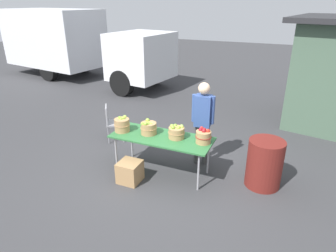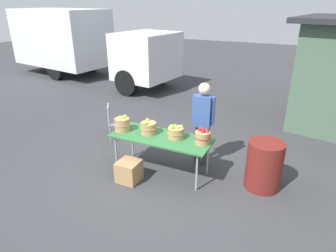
{
  "view_description": "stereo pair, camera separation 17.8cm",
  "coord_description": "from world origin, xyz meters",
  "px_view_note": "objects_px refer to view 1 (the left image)",
  "views": [
    {
      "loc": [
        2.08,
        -4.53,
        3.09
      ],
      "look_at": [
        0.0,
        0.3,
        0.85
      ],
      "focal_mm": 31.66,
      "sensor_mm": 36.0,
      "label": 1
    },
    {
      "loc": [
        2.25,
        -4.45,
        3.09
      ],
      "look_at": [
        0.0,
        0.3,
        0.85
      ],
      "focal_mm": 31.66,
      "sensor_mm": 36.0,
      "label": 2
    }
  ],
  "objects_px": {
    "apple_basket_green_1": "(149,128)",
    "vendor_adult": "(203,118)",
    "market_table": "(162,139)",
    "apple_basket_red_0": "(204,136)",
    "apple_basket_green_2": "(176,132)",
    "apple_basket_green_0": "(122,125)",
    "produce_crate": "(130,172)",
    "trash_barrel": "(264,163)",
    "box_truck": "(72,42)",
    "folding_chair": "(112,120)"
  },
  "relations": [
    {
      "from": "apple_basket_red_0",
      "to": "folding_chair",
      "type": "distance_m",
      "value": 2.58
    },
    {
      "from": "apple_basket_red_0",
      "to": "apple_basket_green_2",
      "type": "bearing_deg",
      "value": -179.39
    },
    {
      "from": "apple_basket_green_1",
      "to": "trash_barrel",
      "type": "bearing_deg",
      "value": 7.68
    },
    {
      "from": "market_table",
      "to": "apple_basket_green_1",
      "type": "bearing_deg",
      "value": 174.73
    },
    {
      "from": "apple_basket_green_1",
      "to": "apple_basket_red_0",
      "type": "height_order",
      "value": "apple_basket_green_1"
    },
    {
      "from": "apple_basket_green_1",
      "to": "market_table",
      "type": "bearing_deg",
      "value": -5.27
    },
    {
      "from": "apple_basket_green_2",
      "to": "produce_crate",
      "type": "relative_size",
      "value": 0.79
    },
    {
      "from": "box_truck",
      "to": "trash_barrel",
      "type": "height_order",
      "value": "box_truck"
    },
    {
      "from": "apple_basket_red_0",
      "to": "box_truck",
      "type": "xyz_separation_m",
      "value": [
        -7.36,
        5.41,
        0.61
      ]
    },
    {
      "from": "apple_basket_green_0",
      "to": "apple_basket_green_1",
      "type": "xyz_separation_m",
      "value": [
        0.53,
        0.09,
        -0.01
      ]
    },
    {
      "from": "market_table",
      "to": "trash_barrel",
      "type": "bearing_deg",
      "value": 9.62
    },
    {
      "from": "apple_basket_green_0",
      "to": "produce_crate",
      "type": "height_order",
      "value": "apple_basket_green_0"
    },
    {
      "from": "apple_basket_red_0",
      "to": "trash_barrel",
      "type": "height_order",
      "value": "apple_basket_red_0"
    },
    {
      "from": "apple_basket_green_1",
      "to": "trash_barrel",
      "type": "xyz_separation_m",
      "value": [
        2.13,
        0.29,
        -0.43
      ]
    },
    {
      "from": "apple_basket_red_0",
      "to": "vendor_adult",
      "type": "distance_m",
      "value": 0.61
    },
    {
      "from": "box_truck",
      "to": "trash_barrel",
      "type": "distance_m",
      "value": 9.94
    },
    {
      "from": "apple_basket_red_0",
      "to": "folding_chair",
      "type": "height_order",
      "value": "apple_basket_red_0"
    },
    {
      "from": "vendor_adult",
      "to": "box_truck",
      "type": "distance_m",
      "value": 8.67
    },
    {
      "from": "market_table",
      "to": "folding_chair",
      "type": "distance_m",
      "value": 1.86
    },
    {
      "from": "market_table",
      "to": "apple_basket_red_0",
      "type": "height_order",
      "value": "apple_basket_red_0"
    },
    {
      "from": "apple_basket_green_0",
      "to": "trash_barrel",
      "type": "height_order",
      "value": "apple_basket_green_0"
    },
    {
      "from": "apple_basket_red_0",
      "to": "market_table",
      "type": "bearing_deg",
      "value": -174.77
    },
    {
      "from": "market_table",
      "to": "produce_crate",
      "type": "height_order",
      "value": "market_table"
    },
    {
      "from": "apple_basket_green_2",
      "to": "box_truck",
      "type": "xyz_separation_m",
      "value": [
        -6.85,
        5.42,
        0.62
      ]
    },
    {
      "from": "market_table",
      "to": "apple_basket_green_2",
      "type": "xyz_separation_m",
      "value": [
        0.27,
        0.07,
        0.16
      ]
    },
    {
      "from": "market_table",
      "to": "produce_crate",
      "type": "xyz_separation_m",
      "value": [
        -0.4,
        -0.53,
        -0.51
      ]
    },
    {
      "from": "apple_basket_green_1",
      "to": "vendor_adult",
      "type": "distance_m",
      "value": 1.07
    },
    {
      "from": "trash_barrel",
      "to": "apple_basket_green_2",
      "type": "bearing_deg",
      "value": -171.11
    },
    {
      "from": "apple_basket_green_0",
      "to": "apple_basket_green_2",
      "type": "relative_size",
      "value": 0.99
    },
    {
      "from": "folding_chair",
      "to": "trash_barrel",
      "type": "bearing_deg",
      "value": -132.07
    },
    {
      "from": "folding_chair",
      "to": "apple_basket_red_0",
      "type": "bearing_deg",
      "value": -140.93
    },
    {
      "from": "apple_basket_green_0",
      "to": "produce_crate",
      "type": "distance_m",
      "value": 0.92
    },
    {
      "from": "apple_basket_green_0",
      "to": "apple_basket_red_0",
      "type": "relative_size",
      "value": 1.07
    },
    {
      "from": "apple_basket_green_0",
      "to": "apple_basket_red_0",
      "type": "height_order",
      "value": "apple_basket_green_0"
    },
    {
      "from": "folding_chair",
      "to": "produce_crate",
      "type": "height_order",
      "value": "folding_chair"
    },
    {
      "from": "apple_basket_red_0",
      "to": "vendor_adult",
      "type": "xyz_separation_m",
      "value": [
        -0.19,
        0.56,
        0.12
      ]
    },
    {
      "from": "apple_basket_green_1",
      "to": "vendor_adult",
      "type": "height_order",
      "value": "vendor_adult"
    },
    {
      "from": "apple_basket_green_0",
      "to": "vendor_adult",
      "type": "distance_m",
      "value": 1.56
    },
    {
      "from": "market_table",
      "to": "apple_basket_green_1",
      "type": "distance_m",
      "value": 0.33
    },
    {
      "from": "apple_basket_green_2",
      "to": "vendor_adult",
      "type": "height_order",
      "value": "vendor_adult"
    },
    {
      "from": "apple_basket_green_2",
      "to": "vendor_adult",
      "type": "xyz_separation_m",
      "value": [
        0.32,
        0.57,
        0.13
      ]
    },
    {
      "from": "apple_basket_green_1",
      "to": "trash_barrel",
      "type": "relative_size",
      "value": 0.36
    },
    {
      "from": "apple_basket_green_2",
      "to": "vendor_adult",
      "type": "relative_size",
      "value": 0.18
    },
    {
      "from": "apple_basket_green_1",
      "to": "folding_chair",
      "type": "bearing_deg",
      "value": 149.78
    },
    {
      "from": "apple_basket_green_2",
      "to": "vendor_adult",
      "type": "bearing_deg",
      "value": 60.62
    },
    {
      "from": "apple_basket_green_2",
      "to": "produce_crate",
      "type": "bearing_deg",
      "value": -138.43
    },
    {
      "from": "apple_basket_green_2",
      "to": "trash_barrel",
      "type": "bearing_deg",
      "value": 8.89
    },
    {
      "from": "market_table",
      "to": "produce_crate",
      "type": "relative_size",
      "value": 4.84
    },
    {
      "from": "apple_basket_green_2",
      "to": "apple_basket_red_0",
      "type": "relative_size",
      "value": 1.08
    },
    {
      "from": "apple_basket_green_0",
      "to": "folding_chair",
      "type": "bearing_deg",
      "value": 133.65
    }
  ]
}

